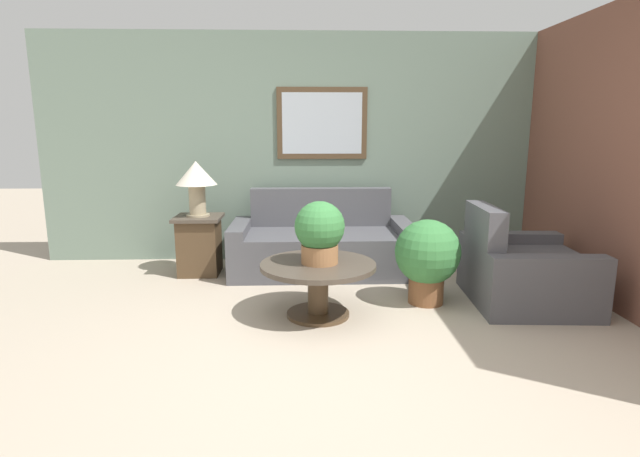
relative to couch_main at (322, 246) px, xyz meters
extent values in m
plane|color=tan|center=(0.12, -2.22, -0.28)|extent=(20.00, 20.00, 0.00)
cube|color=slate|center=(0.12, 0.58, 1.02)|extent=(6.66, 0.06, 2.60)
cube|color=#4C3823|center=(0.02, 0.54, 1.31)|extent=(1.03, 0.03, 0.80)
cube|color=#B2BCC6|center=(0.02, 0.53, 1.31)|extent=(0.91, 0.01, 0.68)
cube|color=brown|center=(2.48, -0.83, 1.02)|extent=(0.06, 4.77, 2.60)
cube|color=#4C4C51|center=(0.00, -0.04, -0.06)|extent=(1.58, 0.92, 0.44)
cube|color=#4C4C51|center=(0.00, 0.34, 0.38)|extent=(1.58, 0.16, 0.43)
cube|color=#4C4C51|center=(-0.88, -0.04, -0.01)|extent=(0.18, 0.92, 0.54)
cube|color=#4C4C51|center=(0.88, -0.04, -0.01)|extent=(0.18, 0.92, 0.54)
cube|color=#4C4C51|center=(1.79, -1.05, -0.06)|extent=(0.99, 0.79, 0.44)
cube|color=#4C4C51|center=(1.39, -1.03, 0.38)|extent=(0.20, 0.74, 0.43)
cube|color=#4C4C51|center=(1.76, -1.51, -0.01)|extent=(0.96, 0.24, 0.54)
cube|color=#4C4C51|center=(1.82, -0.60, -0.01)|extent=(0.96, 0.24, 0.54)
cylinder|color=#4C3823|center=(-0.08, -1.33, -0.27)|extent=(0.52, 0.52, 0.03)
cylinder|color=#4C3823|center=(-0.08, -1.33, -0.06)|extent=(0.17, 0.17, 0.38)
cylinder|color=#473D33|center=(-0.08, -1.33, 0.15)|extent=(0.95, 0.95, 0.04)
cube|color=#4C3823|center=(-1.31, -0.05, 0.01)|extent=(0.41, 0.41, 0.59)
cube|color=#473D33|center=(-1.31, -0.05, 0.33)|extent=(0.48, 0.48, 0.03)
cylinder|color=tan|center=(-1.31, -0.05, 0.36)|extent=(0.24, 0.24, 0.02)
cylinder|color=tan|center=(-1.31, -0.05, 0.52)|extent=(0.17, 0.17, 0.31)
cone|color=beige|center=(-1.31, -0.05, 0.80)|extent=(0.42, 0.42, 0.24)
cylinder|color=#9E6B42|center=(-0.07, -1.32, 0.25)|extent=(0.30, 0.30, 0.15)
sphere|color=#387A3D|center=(-0.07, -1.32, 0.48)|extent=(0.41, 0.41, 0.41)
cylinder|color=brown|center=(0.89, -1.05, -0.16)|extent=(0.31, 0.31, 0.25)
sphere|color=#387A3D|center=(0.89, -1.05, 0.19)|extent=(0.58, 0.58, 0.58)
camera|label=1|loc=(-0.20, -5.27, 1.26)|focal=28.00mm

